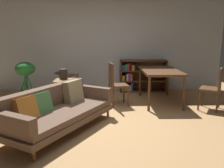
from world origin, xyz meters
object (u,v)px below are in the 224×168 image
Objects in this scene: dining_chair_far at (116,82)px; desk_speaker at (63,74)px; bookshelf at (139,76)px; fabric_couch at (57,109)px; media_console at (67,89)px; open_laptop at (65,75)px; potted_floor_plant at (26,76)px; dining_chair_near at (214,86)px; dining_table at (160,73)px.

desk_speaker is at bearing 173.83° from dining_chair_far.
bookshelf is (1.94, 1.28, -0.27)m from desk_speaker.
media_console is (-0.10, 1.77, -0.06)m from fabric_couch.
open_laptop is at bearing -157.59° from bookshelf.
dining_chair_near is (4.31, -0.97, -0.09)m from potted_floor_plant.
desk_speaker is at bearing -24.71° from potted_floor_plant.
potted_floor_plant is at bearing 179.75° from open_laptop.
media_console is 2.28m from dining_table.
potted_floor_plant is (-1.02, 0.47, -0.11)m from desk_speaker.
dining_chair_far is at bearing 52.32° from fabric_couch.
dining_table is at bearing -8.81° from open_laptop.
desk_speaker is 3.33m from dining_chair_near.
dining_chair_near is at bearing -8.71° from desk_speaker.
fabric_couch is 2.70m from dining_table.
fabric_couch is at bearing -59.94° from potted_floor_plant.
dining_chair_near is at bearing -52.83° from bookshelf.
open_laptop is 2.14m from bookshelf.
media_console is at bearing 176.07° from dining_table.
potted_floor_plant is at bearing 120.06° from fabric_couch.
fabric_couch reaches higher than open_laptop.
media_console is at bearing 84.59° from desk_speaker.
dining_chair_near is at bearing -12.73° from potted_floor_plant.
open_laptop is 2.32m from dining_table.
open_laptop is at bearing -0.25° from potted_floor_plant.
potted_floor_plant is 2.29m from dining_chair_far.
dining_table is (2.29, -0.35, 0.09)m from open_laptop.
media_console is 1.26m from dining_chair_far.
open_laptop is at bearing 154.14° from dining_chair_far.
fabric_couch is 2.45× the size of dining_chair_near.
open_laptop is at bearing 171.19° from dining_table.
dining_chair_far is at bearing 169.86° from dining_chair_near.
dining_chair_near is 0.70× the size of bookshelf.
fabric_couch is 1.76m from dining_chair_far.
potted_floor_plant is at bearing 173.75° from dining_table.
fabric_couch is at bearing -162.33° from dining_chair_near.
fabric_couch is at bearing -123.01° from bookshelf.
dining_chair_far reaches higher than potted_floor_plant.
dining_table is (2.23, -0.15, 0.42)m from media_console.
dining_chair_near reaches higher than bookshelf.
potted_floor_plant is 0.97× the size of dining_chair_far.
bookshelf reaches higher than media_console.
media_console is 1.30× the size of dining_chair_far.
media_console is 3.36m from dining_chair_near.
bookshelf is at bearing 33.41° from desk_speaker.
dining_chair_near is (3.26, -0.77, 0.22)m from media_console.
potted_floor_plant is at bearing 168.87° from media_console.
open_laptop reaches higher than media_console.
fabric_couch is 2.29× the size of dining_chair_far.
fabric_couch is 1.56m from desk_speaker.
dining_chair_far is 1.59m from bookshelf.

